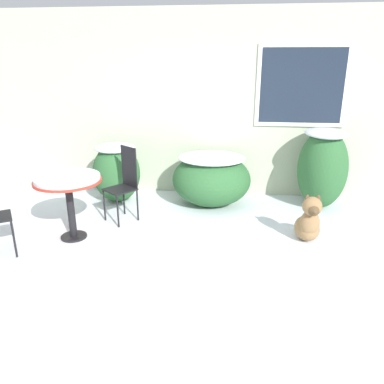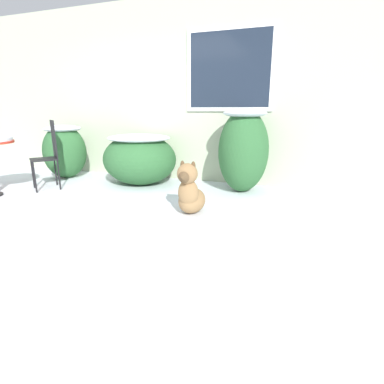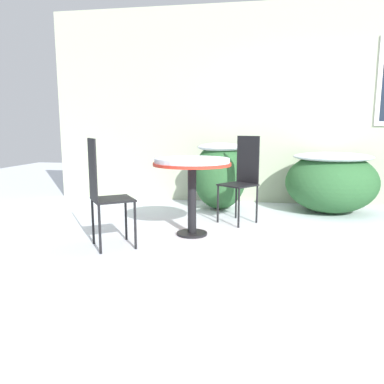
% 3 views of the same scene
% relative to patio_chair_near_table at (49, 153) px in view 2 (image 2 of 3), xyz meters
% --- Properties ---
extents(ground_plane, '(16.00, 16.00, 0.00)m').
position_rel_patio_chair_near_table_xyz_m(ground_plane, '(0.98, -0.90, -0.56)').
color(ground_plane, silver).
extents(house_wall, '(8.00, 0.10, 2.93)m').
position_rel_patio_chair_near_table_xyz_m(house_wall, '(1.06, 1.30, 0.92)').
color(house_wall, '#B2BC9E').
rests_on(house_wall, ground_plane).
extents(shrub_left, '(0.74, 0.73, 0.94)m').
position_rel_patio_chair_near_table_xyz_m(shrub_left, '(-0.33, 0.71, -0.06)').
color(shrub_left, '#2D6033').
rests_on(shrub_left, ground_plane).
extents(shrub_middle, '(1.21, 1.08, 0.82)m').
position_rel_patio_chair_near_table_xyz_m(shrub_middle, '(1.17, 0.71, -0.12)').
color(shrub_middle, '#2D6033').
rests_on(shrub_middle, ground_plane).
extents(shrub_right, '(0.73, 0.91, 1.21)m').
position_rel_patio_chair_near_table_xyz_m(shrub_right, '(2.85, 0.82, 0.08)').
color(shrub_right, '#2D6033').
rests_on(shrub_right, ground_plane).
extents(patio_chair_near_table, '(0.52, 0.52, 1.04)m').
position_rel_patio_chair_near_table_xyz_m(patio_chair_near_table, '(0.00, 0.00, 0.00)').
color(patio_chair_near_table, black).
rests_on(patio_chair_near_table, ground_plane).
extents(dog, '(0.31, 0.64, 0.65)m').
position_rel_patio_chair_near_table_xyz_m(dog, '(2.46, -0.43, -0.31)').
color(dog, '#937047').
rests_on(dog, ground_plane).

